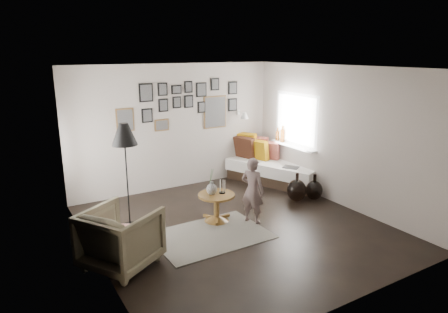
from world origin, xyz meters
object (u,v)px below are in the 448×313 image
pedestal_table (217,209)px  demijohn_small (314,190)px  armchair (121,238)px  floor_lamp (124,138)px  magazine_basket (135,254)px  vase (212,187)px  daybed (272,167)px  child (252,191)px  demijohn_large (297,190)px

pedestal_table → demijohn_small: (2.16, -0.09, -0.03)m
armchair → floor_lamp: floor_lamp is taller
magazine_basket → vase: bearing=24.9°
vase → demijohn_small: 2.29m
pedestal_table → vase: size_ratio=1.40×
daybed → floor_lamp: floor_lamp is taller
armchair → demijohn_small: (4.00, 0.53, -0.22)m
daybed → demijohn_small: bearing=-112.8°
magazine_basket → armchair: bearing=140.6°
floor_lamp → demijohn_small: size_ratio=3.39×
child → demijohn_large: bearing=-101.9°
floor_lamp → magazine_basket: 1.88m
pedestal_table → armchair: size_ratio=0.69×
vase → child: (0.58, -0.37, -0.06)m
child → demijohn_small: bearing=-109.1°
demijohn_large → magazine_basket: bearing=-167.8°
vase → magazine_basket: (-1.62, -0.75, -0.45)m
daybed → armchair: daybed is taller
magazine_basket → demijohn_large: demijohn_large is taller
vase → demijohn_large: (1.90, 0.01, -0.41)m
armchair → magazine_basket: size_ratio=2.44×
magazine_basket → child: 2.26m
armchair → daybed: bearing=-96.5°
pedestal_table → demijohn_large: 1.82m
vase → daybed: daybed is taller
magazine_basket → demijohn_small: bearing=9.4°
magazine_basket → pedestal_table: bearing=23.3°
magazine_basket → demijohn_small: size_ratio=0.72×
armchair → floor_lamp: bearing=-54.4°
floor_lamp → child: bearing=-26.1°
pedestal_table → vase: 0.41m
pedestal_table → demijohn_large: bearing=1.0°
armchair → pedestal_table: bearing=-103.4°
armchair → magazine_basket: 0.29m
vase → magazine_basket: size_ratio=1.21×
pedestal_table → floor_lamp: (-1.35, 0.56, 1.28)m
floor_lamp → demijohn_small: 3.80m
floor_lamp → child: size_ratio=1.53×
vase → daybed: 2.59m
pedestal_table → daybed: daybed is taller
daybed → child: size_ratio=1.97×
floor_lamp → child: floor_lamp is taller
vase → daybed: size_ratio=0.20×
armchair → child: 2.36m
daybed → child: 2.34m
vase → demijohn_small: (2.24, -0.11, -0.44)m
magazine_basket → demijohn_large: (3.51, 0.76, 0.04)m
demijohn_large → floor_lamp: bearing=170.6°
armchair → demijohn_small: 4.04m
pedestal_table → demijohn_large: (1.82, 0.03, -0.01)m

